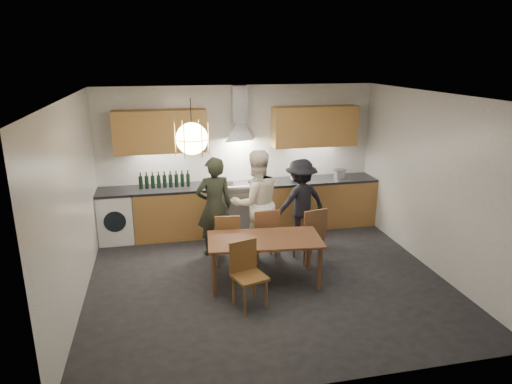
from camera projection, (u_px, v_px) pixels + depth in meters
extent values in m
plane|color=black|center=(267.00, 279.00, 6.58)|extent=(5.00, 5.00, 0.00)
cube|color=white|center=(239.00, 158.00, 8.31)|extent=(5.00, 0.02, 2.60)
cube|color=white|center=(326.00, 264.00, 4.10)|extent=(5.00, 0.02, 2.60)
cube|color=white|center=(73.00, 205.00, 5.70)|extent=(0.02, 4.50, 2.60)
cube|color=white|center=(433.00, 183.00, 6.71)|extent=(0.02, 4.50, 2.60)
cube|color=white|center=(268.00, 96.00, 5.83)|extent=(5.00, 4.50, 0.02)
cube|color=#B78346|center=(177.00, 213.00, 8.04)|extent=(1.45, 0.60, 0.86)
cube|color=#B78346|center=(319.00, 203.00, 8.58)|extent=(2.05, 0.60, 0.86)
cube|color=white|center=(116.00, 217.00, 7.84)|extent=(0.58, 0.58, 0.85)
cube|color=black|center=(158.00, 189.00, 7.85)|extent=(2.05, 0.62, 0.04)
cube|color=black|center=(320.00, 180.00, 8.45)|extent=(2.05, 0.62, 0.04)
cube|color=silver|center=(242.00, 210.00, 8.29)|extent=(0.90, 0.60, 0.80)
cube|color=black|center=(245.00, 216.00, 8.03)|extent=(0.78, 0.02, 0.42)
cube|color=slate|center=(242.00, 187.00, 8.16)|extent=(0.90, 0.60, 0.08)
cube|color=silver|center=(245.00, 187.00, 7.90)|extent=(0.90, 0.08, 0.04)
cube|color=tan|center=(160.00, 131.00, 7.70)|extent=(1.55, 0.35, 0.72)
cube|color=tan|center=(315.00, 126.00, 8.26)|extent=(1.55, 0.35, 0.72)
cube|color=silver|center=(239.00, 104.00, 7.90)|extent=(0.26, 0.22, 0.62)
cylinder|color=black|center=(191.00, 119.00, 5.60)|extent=(0.01, 0.01, 0.50)
sphere|color=#FFE0A5|center=(192.00, 139.00, 5.68)|extent=(0.40, 0.40, 0.40)
torus|color=gold|center=(192.00, 139.00, 5.68)|extent=(0.43, 0.43, 0.01)
cube|color=brown|center=(264.00, 240.00, 6.32)|extent=(1.63, 0.93, 0.03)
cylinder|color=brown|center=(214.00, 275.00, 6.03)|extent=(0.06, 0.06, 0.63)
cylinder|color=brown|center=(213.00, 254.00, 6.64)|extent=(0.06, 0.06, 0.63)
cylinder|color=brown|center=(319.00, 269.00, 6.19)|extent=(0.06, 0.06, 0.63)
cylinder|color=brown|center=(309.00, 250.00, 6.81)|extent=(0.06, 0.06, 0.63)
cube|color=brown|center=(228.00, 238.00, 7.00)|extent=(0.42, 0.42, 0.04)
cube|color=brown|center=(227.00, 229.00, 6.78)|extent=(0.37, 0.09, 0.41)
cylinder|color=brown|center=(237.00, 247.00, 7.21)|extent=(0.03, 0.03, 0.38)
cylinder|color=brown|center=(238.00, 255.00, 6.93)|extent=(0.03, 0.03, 0.38)
cylinder|color=brown|center=(218.00, 247.00, 7.19)|extent=(0.03, 0.03, 0.38)
cylinder|color=brown|center=(218.00, 255.00, 6.91)|extent=(0.03, 0.03, 0.38)
cube|color=brown|center=(264.00, 235.00, 7.09)|extent=(0.41, 0.41, 0.04)
cube|color=brown|center=(267.00, 224.00, 6.86)|extent=(0.39, 0.05, 0.43)
cylinder|color=brown|center=(271.00, 243.00, 7.34)|extent=(0.03, 0.03, 0.40)
cylinder|color=brown|center=(277.00, 251.00, 7.05)|extent=(0.03, 0.03, 0.40)
cylinder|color=brown|center=(252.00, 245.00, 7.26)|extent=(0.03, 0.03, 0.40)
cylinder|color=brown|center=(257.00, 253.00, 6.97)|extent=(0.03, 0.03, 0.40)
cube|color=brown|center=(309.00, 234.00, 7.10)|extent=(0.48, 0.48, 0.04)
cube|color=brown|center=(315.00, 224.00, 6.87)|extent=(0.39, 0.13, 0.43)
cylinder|color=brown|center=(311.00, 242.00, 7.36)|extent=(0.03, 0.03, 0.41)
cylinder|color=brown|center=(322.00, 249.00, 7.09)|extent=(0.03, 0.03, 0.41)
cylinder|color=brown|center=(294.00, 245.00, 7.23)|extent=(0.03, 0.03, 0.41)
cylinder|color=brown|center=(305.00, 253.00, 6.95)|extent=(0.03, 0.03, 0.41)
cube|color=brown|center=(250.00, 277.00, 5.76)|extent=(0.48, 0.48, 0.04)
cube|color=brown|center=(243.00, 255.00, 5.84)|extent=(0.38, 0.15, 0.42)
cylinder|color=brown|center=(245.00, 301.00, 5.62)|extent=(0.03, 0.03, 0.39)
cylinder|color=brown|center=(233.00, 290.00, 5.87)|extent=(0.03, 0.03, 0.39)
cylinder|color=brown|center=(266.00, 294.00, 5.76)|extent=(0.03, 0.03, 0.39)
cylinder|color=brown|center=(254.00, 284.00, 6.02)|extent=(0.03, 0.03, 0.39)
imported|color=black|center=(214.00, 206.00, 7.21)|extent=(0.62, 0.45, 1.60)
imported|color=white|center=(256.00, 203.00, 7.21)|extent=(0.92, 0.76, 1.71)
imported|color=black|center=(300.00, 202.00, 7.69)|extent=(1.05, 0.75, 1.46)
imported|color=#AFAEB1|center=(297.00, 179.00, 8.27)|extent=(0.29, 0.29, 0.06)
cylinder|color=silver|center=(340.00, 174.00, 8.44)|extent=(0.29, 0.29, 0.16)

